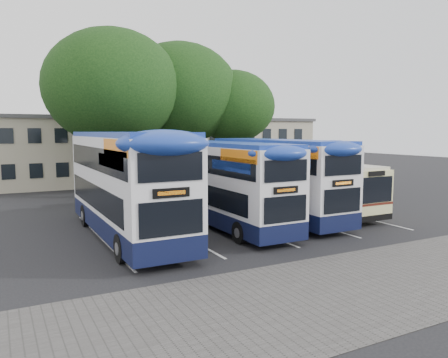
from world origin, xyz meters
TOP-DOWN VIEW (x-y plane):
  - ground at (0.00, 0.00)m, footprint 120.00×120.00m
  - paving_strip at (-2.00, -5.00)m, footprint 40.00×6.00m
  - bay_lines at (-3.75, 5.00)m, footprint 14.12×11.00m
  - depot_building at (0.00, 26.99)m, footprint 32.40×8.40m
  - lamp_post at (6.00, 19.97)m, footprint 0.25×1.05m
  - tree_left at (-7.15, 17.05)m, footprint 9.77×9.77m
  - tree_mid at (-1.49, 18.25)m, footprint 9.51×9.51m
  - tree_right at (2.71, 17.02)m, footprint 6.92×6.92m
  - bus_dd_left at (-9.65, 4.73)m, footprint 2.81×11.59m
  - bus_dd_mid at (-4.51, 4.68)m, footprint 2.51×10.35m
  - bus_dd_right at (-1.08, 5.21)m, footprint 2.56×10.58m
  - bus_single at (2.13, 6.09)m, footprint 2.58×10.14m

SIDE VIEW (x-z plane):
  - ground at x=0.00m, z-range 0.00..0.00m
  - paving_strip at x=-2.00m, z-range 0.00..0.01m
  - bay_lines at x=-3.75m, z-range 0.00..0.01m
  - bus_single at x=2.13m, z-range 0.20..3.23m
  - bus_dd_mid at x=-4.51m, z-range 0.22..4.53m
  - bus_dd_right at x=-1.08m, z-range 0.22..4.63m
  - bus_dd_left at x=-9.65m, z-range 0.25..5.08m
  - depot_building at x=0.00m, z-range 0.05..6.25m
  - lamp_post at x=6.00m, z-range 0.55..9.61m
  - tree_right at x=2.71m, z-range 1.96..11.80m
  - tree_mid at x=-1.49m, z-range 1.90..13.80m
  - tree_left at x=-7.15m, z-range 1.91..14.06m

